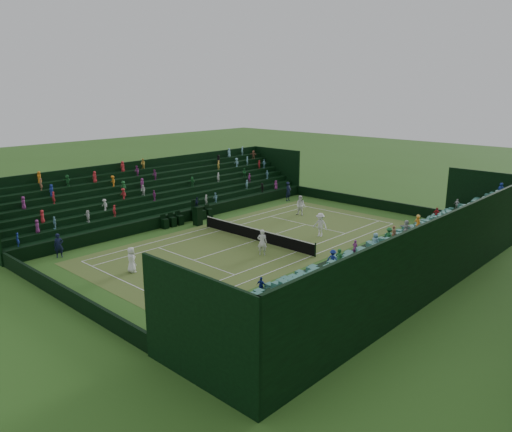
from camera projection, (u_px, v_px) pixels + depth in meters
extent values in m
plane|color=#32601E|center=(256.00, 240.00, 39.37)|extent=(160.00, 160.00, 0.00)
cube|color=#366B23|center=(256.00, 240.00, 39.37)|extent=(12.97, 26.77, 0.01)
cube|color=black|center=(363.00, 202.00, 50.46)|extent=(17.17, 0.20, 1.00)
cube|color=black|center=(63.00, 294.00, 28.03)|extent=(17.17, 0.20, 1.00)
cube|color=black|center=(348.00, 259.00, 33.63)|extent=(0.20, 31.77, 1.00)
cube|color=black|center=(187.00, 216.00, 44.86)|extent=(0.20, 31.77, 1.00)
cube|color=black|center=(354.00, 261.00, 33.30)|extent=(0.80, 32.00, 1.00)
cube|color=black|center=(365.00, 260.00, 32.71)|extent=(0.80, 32.00, 1.45)
cube|color=black|center=(376.00, 260.00, 32.13)|extent=(0.80, 32.00, 1.90)
cube|color=black|center=(387.00, 259.00, 31.54)|extent=(0.80, 32.00, 2.35)
cube|color=black|center=(399.00, 259.00, 30.95)|extent=(0.80, 32.00, 2.80)
cube|color=black|center=(411.00, 259.00, 30.37)|extent=(0.80, 32.00, 3.25)
cube|color=black|center=(424.00, 258.00, 29.78)|extent=(0.80, 32.00, 3.70)
cube|color=black|center=(437.00, 257.00, 29.20)|extent=(0.80, 32.00, 4.15)
cube|color=black|center=(446.00, 253.00, 28.77)|extent=(0.20, 32.00, 4.90)
cube|color=black|center=(184.00, 215.00, 45.19)|extent=(0.80, 32.00, 1.00)
cube|color=black|center=(178.00, 211.00, 45.66)|extent=(0.80, 32.00, 1.45)
cube|color=black|center=(173.00, 207.00, 46.14)|extent=(0.80, 32.00, 1.90)
cube|color=black|center=(167.00, 204.00, 46.61)|extent=(0.80, 32.00, 2.35)
cube|color=black|center=(162.00, 200.00, 47.08)|extent=(0.80, 32.00, 2.80)
cube|color=black|center=(157.00, 196.00, 47.56)|extent=(0.80, 32.00, 3.25)
cube|color=black|center=(152.00, 193.00, 48.03)|extent=(0.80, 32.00, 3.70)
cube|color=black|center=(147.00, 190.00, 48.50)|extent=(0.80, 32.00, 4.15)
cube|color=black|center=(144.00, 185.00, 48.74)|extent=(0.20, 32.00, 4.90)
cylinder|color=black|center=(207.00, 221.00, 43.07)|extent=(0.10, 0.10, 1.06)
cylinder|color=black|center=(315.00, 250.00, 35.41)|extent=(0.10, 0.10, 1.06)
cube|color=black|center=(256.00, 235.00, 39.25)|extent=(11.57, 0.02, 0.86)
cube|color=white|center=(256.00, 229.00, 39.14)|extent=(11.57, 0.04, 0.07)
cube|color=black|center=(198.00, 216.00, 43.57)|extent=(0.62, 0.62, 1.59)
cube|color=black|center=(197.00, 207.00, 43.36)|extent=(0.79, 0.79, 0.09)
cube|color=black|center=(195.00, 203.00, 43.48)|extent=(0.07, 0.79, 0.62)
imported|color=black|center=(197.00, 202.00, 43.24)|extent=(0.34, 0.42, 0.82)
cube|color=black|center=(165.00, 224.00, 42.64)|extent=(0.52, 0.52, 0.84)
cube|color=black|center=(163.00, 217.00, 42.68)|extent=(0.06, 0.52, 0.52)
cube|color=black|center=(173.00, 222.00, 43.20)|extent=(0.52, 0.52, 0.84)
cube|color=black|center=(170.00, 216.00, 43.24)|extent=(0.06, 0.52, 0.52)
cube|color=black|center=(180.00, 220.00, 43.77)|extent=(0.52, 0.52, 0.84)
cube|color=black|center=(178.00, 214.00, 43.81)|extent=(0.06, 0.52, 0.52)
cube|color=black|center=(196.00, 216.00, 45.04)|extent=(0.52, 0.52, 0.84)
cube|color=black|center=(194.00, 210.00, 45.08)|extent=(0.06, 0.52, 0.52)
cube|color=black|center=(202.00, 215.00, 45.60)|extent=(0.52, 0.52, 0.84)
cube|color=black|center=(200.00, 209.00, 45.64)|extent=(0.06, 0.52, 0.52)
cube|color=black|center=(209.00, 213.00, 46.17)|extent=(0.52, 0.52, 0.84)
cube|color=black|center=(207.00, 207.00, 46.21)|extent=(0.06, 0.52, 0.52)
imported|color=white|center=(131.00, 260.00, 32.43)|extent=(0.91, 0.67, 1.71)
imported|color=silver|center=(262.00, 242.00, 35.76)|extent=(0.83, 0.80, 1.91)
imported|color=white|center=(301.00, 206.00, 46.85)|extent=(1.07, 0.92, 1.89)
imported|color=white|center=(320.00, 225.00, 40.23)|extent=(1.34, 0.88, 1.94)
imported|color=black|center=(288.00, 191.00, 52.87)|extent=(0.56, 0.79, 2.03)
imported|color=black|center=(59.00, 246.00, 35.29)|extent=(0.64, 0.75, 1.75)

